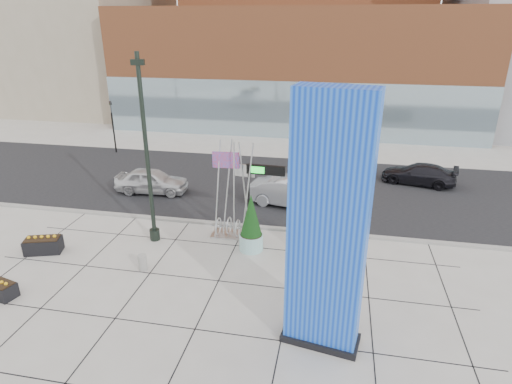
% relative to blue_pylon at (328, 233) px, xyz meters
% --- Properties ---
extents(ground, '(160.00, 160.00, 0.00)m').
position_rel_blue_pylon_xyz_m(ground, '(-5.29, 3.73, -4.04)').
color(ground, '#9E9991').
rests_on(ground, ground).
extents(street_asphalt, '(80.00, 12.00, 0.02)m').
position_rel_blue_pylon_xyz_m(street_asphalt, '(-5.29, 13.73, -4.03)').
color(street_asphalt, black).
rests_on(street_asphalt, ground).
extents(curb_edge, '(80.00, 0.30, 0.12)m').
position_rel_blue_pylon_xyz_m(curb_edge, '(-5.29, 7.73, -3.98)').
color(curb_edge, gray).
rests_on(curb_edge, ground).
extents(tower_podium, '(34.00, 10.00, 11.00)m').
position_rel_blue_pylon_xyz_m(tower_podium, '(-4.29, 30.73, 1.46)').
color(tower_podium, '#AD5B32').
rests_on(tower_podium, ground).
extents(tower_glass_front, '(34.00, 0.60, 5.00)m').
position_rel_blue_pylon_xyz_m(tower_glass_front, '(-4.29, 25.93, -1.54)').
color(tower_glass_front, '#8CA5B2').
rests_on(tower_glass_front, ground).
extents(blue_pylon, '(2.66, 1.54, 8.35)m').
position_rel_blue_pylon_xyz_m(blue_pylon, '(0.00, 0.00, 0.00)').
color(blue_pylon, '#0D3AC7').
rests_on(blue_pylon, ground).
extents(lamp_post, '(0.58, 0.48, 8.74)m').
position_rel_blue_pylon_xyz_m(lamp_post, '(-8.27, 5.57, -0.46)').
color(lamp_post, black).
rests_on(lamp_post, ground).
extents(public_art_sculpture, '(2.17, 1.12, 4.87)m').
position_rel_blue_pylon_xyz_m(public_art_sculpture, '(-4.62, 6.72, -2.76)').
color(public_art_sculpture, silver).
rests_on(public_art_sculpture, ground).
extents(concrete_bollard, '(0.37, 0.37, 0.72)m').
position_rel_blue_pylon_xyz_m(concrete_bollard, '(-7.67, 2.91, -3.67)').
color(concrete_bollard, gray).
rests_on(concrete_bollard, ground).
extents(overhead_street_sign, '(1.80, 0.25, 3.80)m').
position_rel_blue_pylon_xyz_m(overhead_street_sign, '(-3.17, 6.63, -0.77)').
color(overhead_street_sign, black).
rests_on(overhead_street_sign, ground).
extents(round_planter_east, '(0.97, 0.97, 2.42)m').
position_rel_blue_pylon_xyz_m(round_planter_east, '(-0.69, 5.63, -2.89)').
color(round_planter_east, '#98CDCB').
rests_on(round_planter_east, ground).
extents(round_planter_mid, '(1.08, 1.08, 2.71)m').
position_rel_blue_pylon_xyz_m(round_planter_mid, '(-0.09, 5.53, -2.75)').
color(round_planter_mid, '#98CDCB').
rests_on(round_planter_mid, ground).
extents(round_planter_west, '(1.10, 1.10, 2.76)m').
position_rel_blue_pylon_xyz_m(round_planter_west, '(-3.49, 5.53, -2.73)').
color(round_planter_west, '#98CDCB').
rests_on(round_planter_west, ground).
extents(box_planter_north, '(1.74, 1.23, 0.87)m').
position_rel_blue_pylon_xyz_m(box_planter_north, '(-12.79, 3.46, -3.64)').
color(box_planter_north, black).
rests_on(box_planter_north, ground).
extents(car_white_west, '(4.51, 2.06, 1.50)m').
position_rel_blue_pylon_xyz_m(car_white_west, '(-10.90, 11.28, -3.29)').
color(car_white_west, silver).
rests_on(car_white_west, ground).
extents(car_silver_mid, '(5.11, 2.52, 1.61)m').
position_rel_blue_pylon_xyz_m(car_silver_mid, '(-2.23, 10.89, -3.23)').
color(car_silver_mid, '#989A9F').
rests_on(car_silver_mid, ground).
extents(car_dark_east, '(4.88, 2.86, 1.33)m').
position_rel_blue_pylon_xyz_m(car_dark_east, '(5.42, 15.96, -3.37)').
color(car_dark_east, black).
rests_on(car_dark_east, ground).
extents(traffic_signal, '(0.15, 0.18, 4.10)m').
position_rel_blue_pylon_xyz_m(traffic_signal, '(-17.29, 18.73, -1.74)').
color(traffic_signal, black).
rests_on(traffic_signal, ground).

